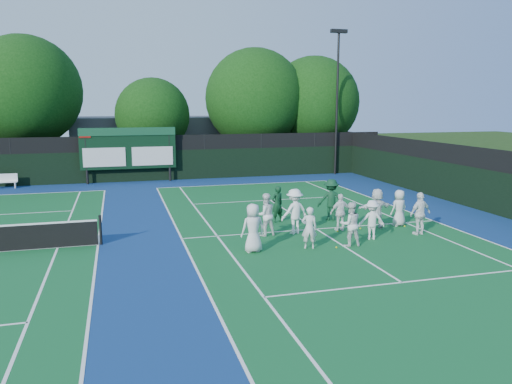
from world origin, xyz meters
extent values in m
plane|color=#1A340E|center=(0.00, 0.00, 0.00)|extent=(120.00, 120.00, 0.00)
cube|color=navy|center=(-6.00, 1.00, 0.00)|extent=(34.00, 32.00, 0.01)
cube|color=#125A28|center=(0.00, 1.00, 0.01)|extent=(10.97, 23.77, 0.00)
cube|color=white|center=(0.00, 12.88, 0.01)|extent=(10.97, 0.08, 0.00)
cube|color=white|center=(-5.49, 1.00, 0.01)|extent=(0.08, 23.77, 0.00)
cube|color=white|center=(5.49, 1.00, 0.01)|extent=(0.08, 23.77, 0.00)
cube|color=white|center=(-4.12, 1.00, 0.01)|extent=(0.08, 23.77, 0.00)
cube|color=white|center=(4.12, 1.00, 0.01)|extent=(0.08, 23.77, 0.00)
cube|color=white|center=(0.00, -5.40, 0.01)|extent=(8.23, 0.08, 0.00)
cube|color=white|center=(0.00, 7.40, 0.01)|extent=(8.23, 0.08, 0.00)
cube|color=white|center=(0.00, 1.00, 0.01)|extent=(0.08, 12.80, 0.00)
cube|color=white|center=(-14.00, 12.88, 0.01)|extent=(10.97, 0.08, 0.00)
cube|color=white|center=(-8.52, 1.00, 0.01)|extent=(0.08, 23.77, 0.00)
cube|color=white|center=(-9.88, 1.00, 0.01)|extent=(0.08, 23.77, 0.00)
cube|color=black|center=(-6.00, 16.00, 1.00)|extent=(34.00, 0.08, 2.00)
cube|color=black|center=(-6.00, 16.00, 2.50)|extent=(34.00, 0.05, 1.00)
cube|color=black|center=(9.00, 1.00, 1.00)|extent=(0.08, 32.00, 2.00)
cube|color=black|center=(9.00, 1.00, 2.50)|extent=(0.05, 32.00, 1.00)
cylinder|color=black|center=(-9.60, 15.60, 1.75)|extent=(0.16, 0.16, 3.50)
cylinder|color=black|center=(-4.40, 15.60, 1.75)|extent=(0.16, 0.16, 3.50)
cube|color=black|center=(-7.00, 15.60, 2.20)|extent=(6.00, 0.15, 2.60)
cube|color=#144729|center=(-7.00, 15.50, 3.30)|extent=(6.00, 0.05, 0.50)
cube|color=silver|center=(-8.50, 15.50, 1.70)|extent=(2.60, 0.04, 1.20)
cube|color=silver|center=(-5.50, 15.50, 1.70)|extent=(2.60, 0.04, 1.20)
cube|color=maroon|center=(-9.60, 15.50, 3.20)|extent=(0.70, 0.04, 0.50)
cube|color=#5C5C61|center=(-2.00, 24.00, 2.00)|extent=(18.00, 6.00, 4.00)
cylinder|color=black|center=(7.50, 15.70, 5.00)|extent=(0.16, 0.16, 10.00)
cube|color=black|center=(7.50, 15.70, 10.00)|extent=(1.20, 0.30, 0.25)
cylinder|color=black|center=(-8.40, 1.00, 0.55)|extent=(0.10, 0.10, 1.10)
cube|color=white|center=(-14.31, 15.30, 0.39)|extent=(1.39, 0.39, 0.06)
cube|color=white|center=(-14.31, 15.44, 0.64)|extent=(1.38, 0.08, 0.46)
cube|color=white|center=(-13.76, 15.30, 0.18)|extent=(0.06, 0.32, 0.37)
cylinder|color=black|center=(-13.44, 19.50, 1.56)|extent=(0.44, 0.44, 3.13)
sphere|color=#0C330B|center=(-13.44, 19.50, 5.89)|extent=(7.37, 7.37, 7.37)
sphere|color=#0C330B|center=(-12.84, 19.80, 5.15)|extent=(5.16, 5.16, 5.16)
cylinder|color=black|center=(-5.12, 19.50, 1.13)|extent=(0.44, 0.44, 2.25)
sphere|color=#0C330B|center=(-5.12, 19.50, 4.24)|extent=(5.31, 5.31, 5.31)
sphere|color=#0C330B|center=(-4.52, 19.80, 3.71)|extent=(3.72, 3.72, 3.72)
cylinder|color=black|center=(2.50, 19.50, 1.31)|extent=(0.44, 0.44, 2.63)
sphere|color=#0C330B|center=(2.50, 19.50, 5.43)|extent=(7.49, 7.49, 7.49)
sphere|color=#0C330B|center=(3.10, 19.80, 4.68)|extent=(5.24, 5.24, 5.24)
cylinder|color=black|center=(7.25, 19.50, 1.26)|extent=(0.44, 0.44, 2.52)
sphere|color=#0C330B|center=(7.25, 19.50, 5.17)|extent=(7.07, 7.07, 7.07)
sphere|color=#0C330B|center=(7.85, 19.80, 4.46)|extent=(4.95, 4.95, 4.95)
sphere|color=#BAC517|center=(-0.35, -1.72, 0.03)|extent=(0.07, 0.07, 0.07)
sphere|color=#BAC517|center=(1.74, 0.53, 0.03)|extent=(0.07, 0.07, 0.07)
sphere|color=#BAC517|center=(3.70, 0.38, 0.03)|extent=(0.07, 0.07, 0.07)
sphere|color=#BAC517|center=(0.65, 0.36, 0.03)|extent=(0.07, 0.07, 0.07)
imported|color=silver|center=(-3.32, -1.34, 0.85)|extent=(0.90, 0.65, 1.71)
imported|color=silver|center=(-1.31, -1.49, 0.76)|extent=(0.63, 0.49, 1.51)
imported|color=white|center=(0.25, -1.55, 0.80)|extent=(0.84, 0.68, 1.60)
imported|color=white|center=(1.42, -0.95, 0.75)|extent=(1.08, 0.79, 1.50)
imported|color=white|center=(3.56, -0.85, 0.84)|extent=(1.05, 0.59, 1.68)
imported|color=white|center=(-2.29, 0.62, 0.83)|extent=(0.88, 0.72, 1.67)
imported|color=white|center=(-1.10, 0.60, 0.89)|extent=(1.28, 0.93, 1.79)
imported|color=white|center=(0.83, 0.52, 0.76)|extent=(0.89, 0.37, 1.52)
imported|color=white|center=(2.42, 0.48, 0.83)|extent=(1.60, 0.71, 1.67)
imported|color=silver|center=(3.53, 0.61, 0.77)|extent=(0.83, 0.62, 1.53)
imported|color=#0E331C|center=(-1.16, 2.60, 0.79)|extent=(0.67, 0.55, 1.58)
imported|color=#0F3920|center=(1.22, 2.33, 0.91)|extent=(1.33, 1.00, 1.83)
camera|label=1|loc=(-7.67, -17.38, 5.06)|focal=35.00mm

